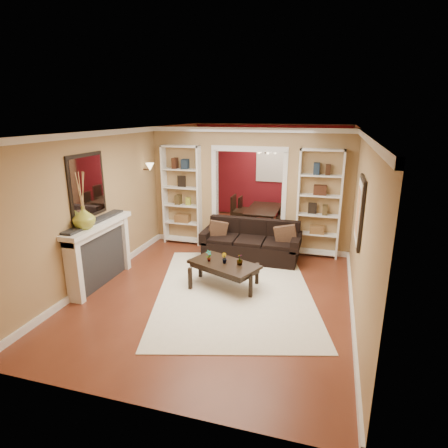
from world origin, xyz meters
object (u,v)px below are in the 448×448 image
(bookshelf_right, at_px, (319,204))
(dining_table, at_px, (265,218))
(coffee_table, at_px, (224,275))
(fireplace, at_px, (101,254))
(bookshelf_left, at_px, (182,196))
(sofa, at_px, (251,241))

(bookshelf_right, distance_m, dining_table, 2.46)
(coffee_table, bearing_deg, fireplace, -144.35)
(coffee_table, relative_size, bookshelf_left, 0.52)
(sofa, relative_size, coffee_table, 1.70)
(bookshelf_right, xyz_separation_m, dining_table, (-1.46, 1.78, -0.89))
(sofa, distance_m, bookshelf_right, 1.63)
(bookshelf_left, height_order, dining_table, bookshelf_left)
(bookshelf_right, relative_size, fireplace, 1.35)
(bookshelf_left, relative_size, bookshelf_right, 1.00)
(sofa, xyz_separation_m, fireplace, (-2.32, -1.95, 0.18))
(sofa, relative_size, dining_table, 1.37)
(fireplace, relative_size, dining_table, 1.13)
(sofa, distance_m, dining_table, 2.37)
(fireplace, bearing_deg, sofa, 40.07)
(coffee_table, distance_m, fireplace, 2.23)
(coffee_table, relative_size, dining_table, 0.80)
(bookshelf_left, bearing_deg, bookshelf_right, 0.00)
(sofa, relative_size, bookshelf_right, 0.89)
(dining_table, bearing_deg, coffee_table, 179.50)
(sofa, xyz_separation_m, dining_table, (-0.13, 2.36, -0.14))
(coffee_table, xyz_separation_m, fireplace, (-2.15, -0.49, 0.35))
(sofa, height_order, fireplace, fireplace)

